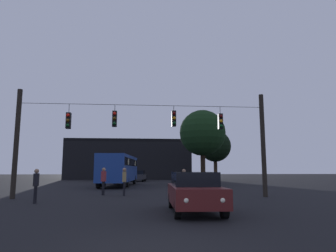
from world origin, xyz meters
TOP-DOWN VIEW (x-y plane):
  - ground_plane at (0.00, 24.50)m, footprint 168.00×168.00m
  - overhead_signal_span at (0.02, 11.53)m, footprint 14.94×0.44m
  - city_bus at (-2.38, 24.61)m, footprint 3.41×11.17m
  - car_near_right at (1.90, 5.25)m, footprint 1.92×4.38m
  - car_far_left at (-0.56, 36.29)m, footprint 2.27×4.48m
  - pedestrian_crossing_left at (2.36, 11.37)m, footprint 0.25×0.37m
  - pedestrian_crossing_center at (-1.21, 13.01)m, footprint 0.26×0.38m
  - pedestrian_crossing_right at (-2.58, 13.66)m, footprint 0.30×0.40m
  - pedestrian_near_bus at (-5.24, 8.95)m, footprint 0.31×0.40m
  - corner_building at (-2.34, 49.54)m, footprint 21.08×11.92m
  - tree_left_silhouette at (6.49, 25.95)m, footprint 5.03×5.03m
  - tree_behind_building at (10.68, 37.31)m, footprint 4.66×4.66m

SIDE VIEW (x-z plane):
  - ground_plane at x=0.00m, z-range 0.00..0.00m
  - car_near_right at x=1.90m, z-range 0.04..1.56m
  - car_far_left at x=-0.56m, z-range 0.04..1.56m
  - pedestrian_crossing_left at x=2.36m, z-range 0.11..1.76m
  - pedestrian_near_bus at x=-5.24m, z-range 0.11..1.76m
  - pedestrian_crossing_center at x=-1.21m, z-range 0.12..1.86m
  - pedestrian_crossing_right at x=-2.58m, z-range 0.12..1.87m
  - city_bus at x=-2.38m, z-range 0.37..3.37m
  - corner_building at x=-2.34m, z-range 0.00..6.77m
  - overhead_signal_span at x=0.02m, z-range 0.44..6.75m
  - tree_behind_building at x=10.68m, z-range 1.36..8.80m
  - tree_left_silhouette at x=6.49m, z-range 1.53..9.69m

